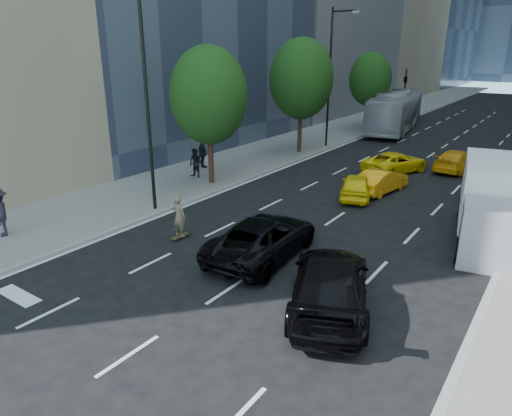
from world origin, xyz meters
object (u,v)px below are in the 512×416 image
Objects in this scene: black_sedan_lincoln at (263,238)px; city_bus at (395,111)px; skateboarder at (179,219)px; box_truck at (494,203)px; black_sedan_mercedes at (330,284)px.

city_bus reaches higher than black_sedan_lincoln.
skateboarder is 12.56m from box_truck.
skateboarder reaches higher than black_sedan_lincoln.
box_truck is at bearing -72.03° from city_bus.
city_bus is at bearing -86.96° from skateboarder.
box_truck is (6.64, 6.51, 0.84)m from black_sedan_lincoln.
skateboarder is at bearing -96.08° from city_bus.
skateboarder is 7.45m from black_sedan_mercedes.
skateboarder is at bearing 3.96° from black_sedan_lincoln.
black_sedan_mercedes is 32.98m from city_bus.
black_sedan_mercedes is at bearing -83.35° from city_bus.
black_sedan_mercedes is 0.80× the size of box_truck.
city_bus is at bearing -97.94° from black_sedan_mercedes.
black_sedan_lincoln is at bearing -146.55° from box_truck.
box_truck reaches higher than black_sedan_lincoln.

